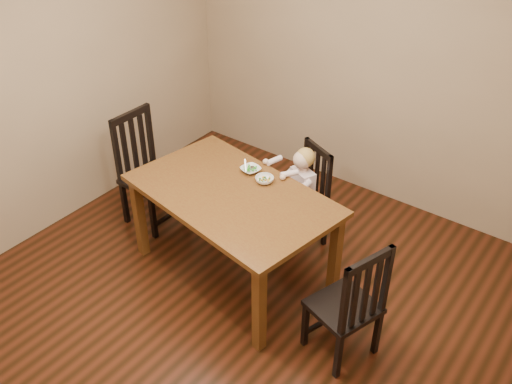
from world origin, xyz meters
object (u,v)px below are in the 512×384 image
Objects in this scene: dining_table at (232,203)px; bowl_veg at (264,180)px; chair_child at (304,198)px; toddler at (301,187)px; chair_left at (147,171)px; chair_right at (349,305)px; bowl_peas at (251,170)px.

bowl_veg is (0.11, 0.27, 0.12)m from dining_table.
chair_child is at bearing 73.58° from dining_table.
chair_child is 0.61m from bowl_veg.
toddler is (-0.02, -0.04, 0.13)m from chair_child.
chair_right is (2.27, -0.33, -0.04)m from chair_left.
bowl_veg is at bearing 97.23° from chair_left.
dining_table is at bearing 97.86° from toddler.
bowl_peas is (-1.23, 0.52, 0.35)m from chair_right.
chair_left is (-1.10, 0.13, -0.20)m from dining_table.
chair_left is 1.08× the size of chair_right.
chair_child reaches higher than toddler.
bowl_veg is (-0.08, -0.41, 0.26)m from toddler.
chair_right reaches higher than bowl_veg.
chair_child is 0.13m from toddler.
chair_left is 2.16× the size of toddler.
chair_child is 1.44m from chair_left.
bowl_peas is (-0.28, -0.40, 0.38)m from chair_child.
chair_child is 1.86× the size of toddler.
chair_right is 6.72× the size of bowl_veg.
chair_right reaches higher than bowl_peas.
toddler is 0.50m from bowl_veg.
chair_left is at bearing 48.07° from chair_child.
dining_table is 11.38× the size of bowl_peas.
chair_left is 2.29m from chair_right.
chair_left is 1.26m from bowl_veg.
chair_right is 2.00× the size of toddler.
chair_right reaches higher than toddler.
toddler is (0.19, 0.68, -0.14)m from dining_table.
dining_table is 11.91× the size of bowl_veg.
bowl_peas is (1.03, 0.19, 0.31)m from chair_left.
dining_table is 1.13m from chair_left.
dining_table is 0.31m from bowl_veg.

